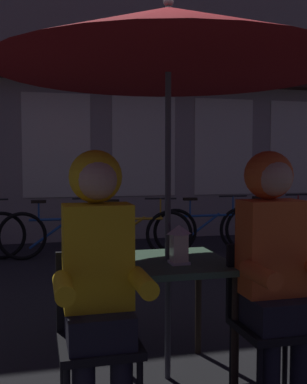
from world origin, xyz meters
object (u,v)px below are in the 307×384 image
(cafe_table, at_px, (168,276))
(chair_right, at_px, (268,313))
(lantern, at_px, (179,243))
(person_right_hooded, at_px, (274,252))
(bicycle_fifth, at_px, (208,229))
(patio_umbrella, at_px, (168,40))
(bicycle_third, at_px, (60,233))
(chair_left, at_px, (97,328))
(bicycle_furthest, at_px, (275,226))
(bicycle_fourth, at_px, (132,233))
(person_left_hooded, at_px, (98,262))

(cafe_table, distance_m, chair_right, 0.62)
(lantern, xyz_separation_m, person_right_hooded, (0.44, -0.31, -0.01))
(bicycle_fifth, bearing_deg, lantern, -113.22)
(chair_right, bearing_deg, patio_umbrella, 142.45)
(bicycle_fifth, bearing_deg, patio_umbrella, -114.31)
(person_right_hooded, height_order, bicycle_third, person_right_hooded)
(cafe_table, distance_m, chair_left, 0.62)
(person_right_hooded, bearing_deg, lantern, 144.94)
(chair_left, distance_m, bicycle_fifth, 4.60)
(bicycle_furthest, bearing_deg, patio_umbrella, -126.73)
(bicycle_fourth, bearing_deg, bicycle_third, 169.16)
(cafe_table, xyz_separation_m, chair_left, (-0.48, -0.37, -0.15))
(bicycle_fourth, bearing_deg, chair_left, -104.04)
(lantern, bearing_deg, person_left_hooded, -148.79)
(cafe_table, distance_m, bicycle_furthest, 4.65)
(person_right_hooded, bearing_deg, chair_left, 176.61)
(cafe_table, xyz_separation_m, bicycle_furthest, (2.78, 3.72, -0.29))
(patio_umbrella, relative_size, chair_right, 2.66)
(person_left_hooded, xyz_separation_m, bicycle_furthest, (3.26, 4.15, -0.50))
(patio_umbrella, xyz_separation_m, bicycle_third, (-0.47, 3.79, -1.71))
(patio_umbrella, distance_m, chair_right, 1.68)
(chair_left, relative_size, bicycle_fifth, 0.52)
(bicycle_third, bearing_deg, lantern, -82.64)
(chair_left, bearing_deg, bicycle_furthest, 51.47)
(lantern, xyz_separation_m, bicycle_fourth, (0.48, 3.71, -0.51))
(cafe_table, xyz_separation_m, chair_right, (0.48, -0.37, -0.15))
(patio_umbrella, distance_m, chair_left, 1.68)
(bicycle_fourth, bearing_deg, bicycle_fifth, 4.94)
(bicycle_fifth, distance_m, bicycle_furthest, 1.11)
(lantern, bearing_deg, bicycle_fourth, 82.67)
(person_right_hooded, distance_m, bicycle_fifth, 4.32)
(bicycle_fifth, bearing_deg, bicycle_third, 177.65)
(lantern, height_order, chair_right, lantern)
(person_left_hooded, xyz_separation_m, person_right_hooded, (0.96, 0.00, 0.00))
(cafe_table, bearing_deg, bicycle_third, 97.05)
(bicycle_fourth, distance_m, bicycle_fifth, 1.16)
(bicycle_third, xyz_separation_m, bicycle_furthest, (3.25, -0.06, 0.00))
(lantern, distance_m, bicycle_fifth, 4.18)
(chair_left, bearing_deg, chair_right, 0.00)
(chair_right, height_order, bicycle_third, chair_right)
(person_left_hooded, bearing_deg, chair_left, 90.00)
(cafe_table, relative_size, bicycle_fourth, 0.45)
(bicycle_fifth, bearing_deg, bicycle_fourth, -175.06)
(person_right_hooded, distance_m, bicycle_fourth, 4.06)
(patio_umbrella, distance_m, person_left_hooded, 1.37)
(bicycle_fourth, bearing_deg, bicycle_furthest, 3.12)
(cafe_table, height_order, person_left_hooded, person_left_hooded)
(chair_right, relative_size, person_left_hooded, 0.62)
(person_right_hooded, height_order, bicycle_fifth, person_right_hooded)
(person_right_hooded, distance_m, bicycle_third, 4.35)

